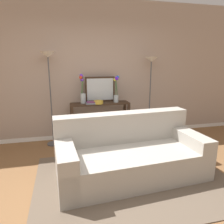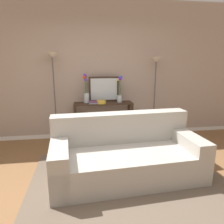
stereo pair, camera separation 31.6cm
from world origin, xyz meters
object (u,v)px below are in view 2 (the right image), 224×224
Objects in this scene: vase_tall_flowers at (86,92)px; vase_short_flowers at (120,91)px; floor_lamp_right at (156,75)px; console_table at (103,115)px; book_stack at (94,102)px; couch at (126,155)px; floor_lamp_left at (53,73)px; wall_mirror at (104,89)px; book_row_under_console at (87,138)px; fruit_bowl at (101,102)px.

vase_short_flowers is at bearing -5.61° from vase_tall_flowers.
console_table is at bearing 179.75° from floor_lamp_right.
book_stack is (-0.20, -0.08, 0.29)m from console_table.
floor_lamp_left reaches higher than couch.
couch is at bearing -122.48° from floor_lamp_right.
couch is at bearing -85.17° from wall_mirror.
book_stack is 0.74× the size of book_row_under_console.
wall_mirror is at bearing 12.54° from vase_tall_flowers.
floor_lamp_right is at bearing 3.47° from book_stack.
floor_lamp_left is at bearing -179.71° from console_table.
vase_tall_flowers reaches higher than book_stack.
vase_short_flowers is 0.58m from book_stack.
floor_lamp_right reaches higher than vase_tall_flowers.
couch and fruit_bowl have the same top height.
wall_mirror is at bearing 43.23° from book_stack.
floor_lamp_right is at bearing -7.17° from wall_mirror.
book_stack is 0.81m from book_row_under_console.
console_table is at bearing 0.00° from book_row_under_console.
fruit_bowl is at bearing -169.61° from vase_short_flowers.
floor_lamp_left is at bearing -179.54° from book_row_under_console.
vase_short_flowers is at bearing -26.01° from wall_mirror.
fruit_bowl is at bearing -118.20° from console_table.
book_stack is at bearing 104.61° from couch.
wall_mirror is at bearing 172.83° from floor_lamp_right.
floor_lamp_left reaches higher than wall_mirror.
console_table is (-0.17, 1.48, 0.25)m from couch.
console_table is at bearing 23.03° from book_stack.
fruit_bowl is 0.85m from book_row_under_console.
book_row_under_console is at bearing 178.29° from vase_short_flowers.
vase_short_flowers is (0.34, -0.02, 0.49)m from console_table.
book_row_under_console is at bearing -180.00° from console_table.
book_stack is at bearing 176.68° from fruit_bowl.
fruit_bowl is (-0.05, -0.09, 0.30)m from console_table.
vase_tall_flowers is 0.28m from book_stack.
vase_short_flowers is 1.97× the size of book_row_under_console.
fruit_bowl is 0.15m from book_stack.
console_table is 0.70× the size of floor_lamp_right.
wall_mirror is 3.26× the size of fruit_bowl.
couch is at bearing -70.49° from book_row_under_console.
couch is at bearing -52.31° from floor_lamp_left.
vase_tall_flowers is (-0.51, 1.52, 0.73)m from couch.
console_table is 0.59m from vase_tall_flowers.
wall_mirror is 3.03× the size of book_stack.
wall_mirror is 0.39m from book_stack.
fruit_bowl is at bearing -109.82° from wall_mirror.
floor_lamp_right is 2.93× the size of vase_tall_flowers.
vase_tall_flowers is (0.63, 0.05, -0.40)m from floor_lamp_left.
floor_lamp_right reaches higher than couch.
vase_tall_flowers is (-0.35, 0.05, 0.48)m from console_table.
wall_mirror reaches higher than console_table.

